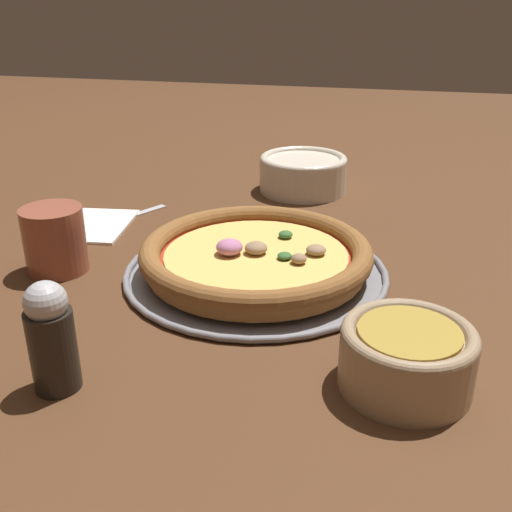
# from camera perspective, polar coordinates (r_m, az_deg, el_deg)

# --- Properties ---
(ground_plane) EXTENTS (3.00, 3.00, 0.00)m
(ground_plane) POSITION_cam_1_polar(r_m,az_deg,el_deg) (0.72, 0.00, -1.81)
(ground_plane) COLOR #4C2D19
(pizza_tray) EXTENTS (0.32, 0.32, 0.01)m
(pizza_tray) POSITION_cam_1_polar(r_m,az_deg,el_deg) (0.72, 0.00, -1.50)
(pizza_tray) COLOR gray
(pizza_tray) RESTS_ON ground_plane
(pizza) EXTENTS (0.28, 0.28, 0.04)m
(pizza) POSITION_cam_1_polar(r_m,az_deg,el_deg) (0.71, 0.00, 0.08)
(pizza) COLOR #A86B33
(pizza) RESTS_ON pizza_tray
(bowl_near) EXTENTS (0.12, 0.12, 0.06)m
(bowl_near) POSITION_cam_1_polar(r_m,az_deg,el_deg) (0.53, 14.18, -9.11)
(bowl_near) COLOR #9E8466
(bowl_near) RESTS_ON ground_plane
(bowl_far) EXTENTS (0.15, 0.15, 0.06)m
(bowl_far) POSITION_cam_1_polar(r_m,az_deg,el_deg) (1.02, 4.23, 7.97)
(bowl_far) COLOR beige
(bowl_far) RESTS_ON ground_plane
(drinking_cup) EXTENTS (0.07, 0.07, 0.08)m
(drinking_cup) POSITION_cam_1_polar(r_m,az_deg,el_deg) (0.76, -18.62, 1.47)
(drinking_cup) COLOR brown
(drinking_cup) RESTS_ON ground_plane
(napkin) EXTENTS (0.14, 0.11, 0.01)m
(napkin) POSITION_cam_1_polar(r_m,az_deg,el_deg) (0.90, -15.14, 2.96)
(napkin) COLOR white
(napkin) RESTS_ON ground_plane
(fork) EXTENTS (0.18, 0.11, 0.00)m
(fork) POSITION_cam_1_polar(r_m,az_deg,el_deg) (0.90, -14.21, 3.00)
(fork) COLOR #B7B7BC
(fork) RESTS_ON ground_plane
(pepper_shaker) EXTENTS (0.04, 0.04, 0.10)m
(pepper_shaker) POSITION_cam_1_polar(r_m,az_deg,el_deg) (0.53, -18.92, -7.30)
(pepper_shaker) COLOR black
(pepper_shaker) RESTS_ON ground_plane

